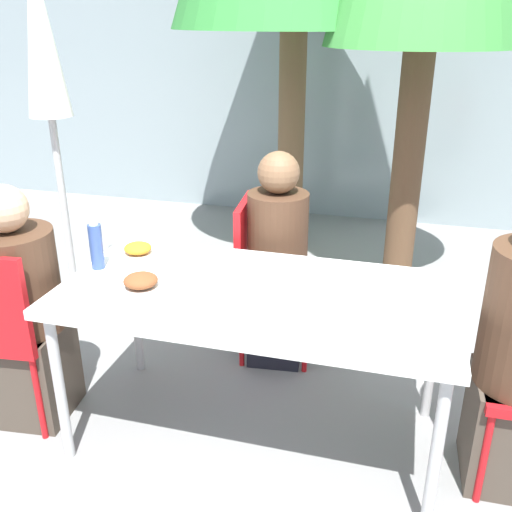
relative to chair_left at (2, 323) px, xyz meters
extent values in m
plane|color=gray|center=(1.09, 0.20, -0.52)|extent=(24.00, 24.00, 0.00)
cube|color=#89999E|center=(1.09, 3.49, 0.98)|extent=(10.00, 0.20, 3.00)
cube|color=white|center=(1.09, 0.20, 0.19)|extent=(1.60, 0.81, 0.04)
cylinder|color=#B7B7B7|center=(0.35, -0.14, -0.18)|extent=(0.04, 0.04, 0.69)
cylinder|color=#B7B7B7|center=(1.83, -0.14, -0.18)|extent=(0.04, 0.04, 0.69)
cylinder|color=#B7B7B7|center=(0.35, 0.55, -0.18)|extent=(0.04, 0.04, 0.69)
cylinder|color=#B7B7B7|center=(1.83, 0.55, -0.18)|extent=(0.04, 0.04, 0.69)
cube|color=red|center=(-0.01, 0.08, -0.08)|extent=(0.44, 0.44, 0.04)
cylinder|color=red|center=(-0.20, 0.23, -0.31)|extent=(0.03, 0.03, 0.42)
cylinder|color=red|center=(0.14, 0.27, -0.31)|extent=(0.03, 0.03, 0.42)
cylinder|color=red|center=(0.18, -0.07, -0.31)|extent=(0.03, 0.03, 0.42)
cube|color=#473D33|center=(0.04, 0.08, -0.29)|extent=(0.36, 0.36, 0.46)
cylinder|color=#472D1E|center=(0.04, 0.08, 0.17)|extent=(0.36, 0.36, 0.46)
sphere|color=tan|center=(0.04, 0.08, 0.50)|extent=(0.20, 0.20, 0.20)
cylinder|color=red|center=(2.03, 0.06, -0.31)|extent=(0.03, 0.03, 0.42)
cylinder|color=red|center=(2.02, 0.40, -0.31)|extent=(0.03, 0.03, 0.42)
cube|color=#473D33|center=(2.14, 0.23, -0.29)|extent=(0.35, 0.35, 0.46)
cube|color=red|center=(1.02, 0.91, -0.08)|extent=(0.44, 0.44, 0.04)
cube|color=red|center=(0.84, 0.89, 0.15)|extent=(0.08, 0.40, 0.42)
cylinder|color=red|center=(1.18, 1.09, -0.31)|extent=(0.03, 0.03, 0.42)
cylinder|color=red|center=(1.21, 0.75, -0.31)|extent=(0.03, 0.03, 0.42)
cylinder|color=red|center=(0.84, 1.06, -0.31)|extent=(0.03, 0.03, 0.42)
cylinder|color=red|center=(0.87, 0.72, -0.31)|extent=(0.03, 0.03, 0.42)
cube|color=black|center=(1.03, 0.86, -0.29)|extent=(0.31, 0.31, 0.46)
cylinder|color=#472D1E|center=(1.03, 0.86, 0.18)|extent=(0.31, 0.31, 0.48)
sphere|color=brown|center=(1.03, 0.86, 0.53)|extent=(0.21, 0.21, 0.21)
cylinder|color=#333333|center=(-0.35, 1.07, -0.50)|extent=(0.36, 0.36, 0.05)
cylinder|color=#BCBCBC|center=(-0.35, 1.07, 0.56)|extent=(0.04, 0.04, 2.15)
cone|color=silver|center=(-0.35, 1.07, 1.17)|extent=(0.24, 0.24, 0.92)
cylinder|color=white|center=(0.64, 0.08, 0.22)|extent=(0.25, 0.25, 0.01)
ellipsoid|color=brown|center=(0.64, 0.08, 0.25)|extent=(0.14, 0.14, 0.06)
cylinder|color=white|center=(0.47, 0.40, 0.22)|extent=(0.23, 0.23, 0.01)
ellipsoid|color=orange|center=(0.47, 0.40, 0.25)|extent=(0.13, 0.13, 0.05)
cylinder|color=#334C8E|center=(0.36, 0.23, 0.31)|extent=(0.06, 0.06, 0.20)
cylinder|color=white|center=(0.36, 0.23, 0.42)|extent=(0.04, 0.04, 0.02)
cylinder|color=white|center=(1.15, 0.26, 0.26)|extent=(0.08, 0.08, 0.10)
cylinder|color=white|center=(0.94, 0.12, 0.24)|extent=(0.18, 0.18, 0.06)
cylinder|color=brown|center=(0.75, 2.46, 0.32)|extent=(0.20, 0.20, 1.68)
cylinder|color=brown|center=(1.63, 2.01, 0.27)|extent=(0.20, 0.20, 1.59)
camera|label=1|loc=(1.64, -1.80, 1.23)|focal=40.00mm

